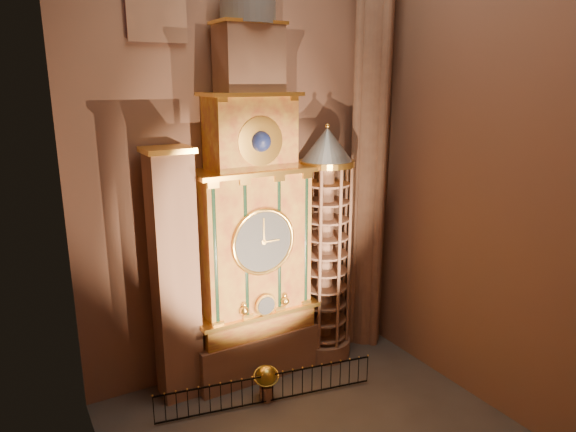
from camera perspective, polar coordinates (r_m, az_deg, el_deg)
wall_back at (r=21.51m, az=-5.44°, el=10.60°), size 22.00×0.00×22.00m
wall_left at (r=13.73m, az=-21.83°, el=7.29°), size 0.00×22.00×22.00m
wall_right at (r=20.95m, az=19.98°, el=9.68°), size 0.00×22.00×22.00m
astronomical_clock at (r=21.34m, az=-3.99°, el=-1.22°), size 5.60×2.41×16.70m
portrait_tower at (r=20.66m, az=-12.49°, el=-6.56°), size 1.80×1.60×10.20m
stair_turret at (r=23.22m, az=4.15°, el=-3.53°), size 2.50×2.50×10.80m
gothic_pier at (r=23.90m, az=9.26°, el=10.88°), size 2.04×2.04×22.00m
celestial_globe at (r=21.67m, az=-2.42°, el=-17.74°), size 1.35×1.32×1.50m
iron_railing at (r=21.60m, az=-2.27°, el=-18.62°), size 8.70×1.76×1.21m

